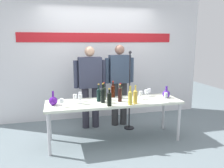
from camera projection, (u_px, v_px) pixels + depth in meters
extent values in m
plane|color=slate|center=(114.00, 140.00, 4.02)|extent=(10.00, 10.00, 0.00)
cube|color=silver|center=(99.00, 52.00, 5.06)|extent=(4.89, 0.10, 3.00)
cube|color=red|center=(99.00, 38.00, 4.95)|extent=(3.42, 0.01, 0.20)
cube|color=silver|center=(114.00, 102.00, 3.89)|extent=(2.32, 0.68, 0.04)
cylinder|color=silver|center=(49.00, 135.00, 3.42)|extent=(0.05, 0.05, 0.68)
cylinder|color=silver|center=(179.00, 122.00, 3.94)|extent=(0.05, 0.05, 0.68)
cylinder|color=silver|center=(50.00, 122.00, 3.97)|extent=(0.05, 0.05, 0.68)
cylinder|color=silver|center=(164.00, 112.00, 4.50)|extent=(0.05, 0.05, 0.68)
sphere|color=#531893|center=(53.00, 101.00, 3.63)|extent=(0.14, 0.14, 0.14)
cylinder|color=#531893|center=(53.00, 94.00, 3.61)|extent=(0.03, 0.03, 0.10)
sphere|color=#492295|center=(166.00, 94.00, 4.12)|extent=(0.14, 0.14, 0.14)
cylinder|color=#492295|center=(166.00, 88.00, 4.10)|extent=(0.04, 0.04, 0.09)
cylinder|color=#2D2C37|center=(86.00, 108.00, 4.54)|extent=(0.14, 0.14, 0.84)
cylinder|color=#2D2C37|center=(95.00, 107.00, 4.59)|extent=(0.14, 0.14, 0.84)
cube|color=#363B51|center=(90.00, 72.00, 4.43)|extent=(0.45, 0.22, 0.60)
cylinder|color=#363B51|center=(76.00, 74.00, 4.37)|extent=(0.09, 0.09, 0.54)
cylinder|color=#363B51|center=(104.00, 73.00, 4.50)|extent=(0.09, 0.09, 0.54)
sphere|color=tan|center=(89.00, 51.00, 4.36)|extent=(0.20, 0.20, 0.20)
cylinder|color=#303032|center=(115.00, 104.00, 4.68)|extent=(0.14, 0.14, 0.91)
cylinder|color=#303032|center=(124.00, 103.00, 4.73)|extent=(0.14, 0.14, 0.91)
cube|color=#35455D|center=(120.00, 69.00, 4.57)|extent=(0.41, 0.22, 0.56)
cylinder|color=#35455D|center=(107.00, 71.00, 4.51)|extent=(0.09, 0.09, 0.51)
cylinder|color=#35455D|center=(131.00, 70.00, 4.64)|extent=(0.09, 0.09, 0.51)
sphere|color=#986A58|center=(120.00, 50.00, 4.50)|extent=(0.19, 0.19, 0.19)
cylinder|color=#371006|center=(113.00, 92.00, 4.13)|extent=(0.07, 0.07, 0.21)
cone|color=#371006|center=(113.00, 86.00, 4.11)|extent=(0.07, 0.07, 0.03)
cylinder|color=#371006|center=(113.00, 84.00, 4.11)|extent=(0.02, 0.02, 0.08)
cylinder|color=red|center=(113.00, 81.00, 4.10)|extent=(0.03, 0.03, 0.02)
cylinder|color=gold|center=(130.00, 98.00, 3.64)|extent=(0.07, 0.07, 0.21)
cone|color=gold|center=(130.00, 91.00, 3.62)|extent=(0.07, 0.07, 0.03)
cylinder|color=gold|center=(130.00, 90.00, 3.62)|extent=(0.03, 0.03, 0.08)
cylinder|color=gold|center=(130.00, 87.00, 3.61)|extent=(0.03, 0.03, 0.02)
cylinder|color=black|center=(109.00, 100.00, 3.57)|extent=(0.07, 0.07, 0.21)
cone|color=black|center=(109.00, 93.00, 3.55)|extent=(0.07, 0.07, 0.03)
cylinder|color=black|center=(109.00, 91.00, 3.55)|extent=(0.03, 0.03, 0.06)
cylinder|color=gold|center=(109.00, 89.00, 3.54)|extent=(0.03, 0.03, 0.02)
cylinder|color=gold|center=(135.00, 97.00, 3.71)|extent=(0.07, 0.07, 0.21)
cone|color=gold|center=(135.00, 90.00, 3.69)|extent=(0.07, 0.07, 0.03)
cylinder|color=gold|center=(136.00, 89.00, 3.68)|extent=(0.02, 0.02, 0.08)
cylinder|color=gold|center=(136.00, 86.00, 3.67)|extent=(0.03, 0.03, 0.02)
cylinder|color=#223A23|center=(120.00, 93.00, 4.06)|extent=(0.07, 0.07, 0.20)
cone|color=#223A23|center=(120.00, 87.00, 4.04)|extent=(0.07, 0.07, 0.03)
cylinder|color=#223A23|center=(120.00, 86.00, 4.04)|extent=(0.03, 0.03, 0.06)
cylinder|color=#AA1523|center=(120.00, 84.00, 4.03)|extent=(0.03, 0.03, 0.02)
cylinder|color=black|center=(103.00, 96.00, 3.76)|extent=(0.07, 0.07, 0.24)
cone|color=black|center=(103.00, 88.00, 3.74)|extent=(0.07, 0.07, 0.03)
cylinder|color=black|center=(103.00, 87.00, 3.73)|extent=(0.03, 0.03, 0.08)
cylinder|color=gold|center=(103.00, 84.00, 3.72)|extent=(0.03, 0.03, 0.02)
cylinder|color=black|center=(120.00, 95.00, 3.84)|extent=(0.07, 0.07, 0.22)
cone|color=black|center=(120.00, 88.00, 3.82)|extent=(0.07, 0.07, 0.03)
cylinder|color=black|center=(120.00, 87.00, 3.82)|extent=(0.03, 0.03, 0.06)
cylinder|color=gold|center=(120.00, 85.00, 3.81)|extent=(0.03, 0.03, 0.02)
cylinder|color=black|center=(104.00, 94.00, 3.98)|extent=(0.07, 0.07, 0.21)
cone|color=black|center=(104.00, 87.00, 3.96)|extent=(0.07, 0.07, 0.03)
cylinder|color=black|center=(104.00, 86.00, 3.95)|extent=(0.02, 0.02, 0.09)
cylinder|color=#B02520|center=(104.00, 83.00, 3.95)|extent=(0.03, 0.03, 0.02)
cylinder|color=black|center=(99.00, 96.00, 3.85)|extent=(0.07, 0.07, 0.20)
cone|color=black|center=(99.00, 89.00, 3.83)|extent=(0.07, 0.07, 0.03)
cylinder|color=black|center=(99.00, 87.00, 3.82)|extent=(0.03, 0.03, 0.09)
cylinder|color=gold|center=(99.00, 84.00, 3.81)|extent=(0.03, 0.03, 0.02)
cylinder|color=white|center=(80.00, 101.00, 3.87)|extent=(0.05, 0.05, 0.00)
cylinder|color=white|center=(80.00, 99.00, 3.86)|extent=(0.01, 0.01, 0.07)
cylinder|color=white|center=(80.00, 95.00, 3.85)|extent=(0.06, 0.06, 0.08)
cylinder|color=white|center=(80.00, 104.00, 3.70)|extent=(0.05, 0.05, 0.00)
cylinder|color=white|center=(80.00, 102.00, 3.69)|extent=(0.01, 0.01, 0.07)
cylinder|color=white|center=(80.00, 97.00, 3.68)|extent=(0.07, 0.07, 0.09)
cylinder|color=white|center=(75.00, 103.00, 3.76)|extent=(0.06, 0.06, 0.00)
cylinder|color=white|center=(75.00, 101.00, 3.75)|extent=(0.01, 0.01, 0.06)
cylinder|color=white|center=(75.00, 97.00, 3.74)|extent=(0.07, 0.07, 0.09)
cylinder|color=white|center=(62.00, 107.00, 3.52)|extent=(0.06, 0.06, 0.00)
cylinder|color=white|center=(62.00, 105.00, 3.51)|extent=(0.01, 0.01, 0.07)
cylinder|color=white|center=(62.00, 101.00, 3.50)|extent=(0.07, 0.07, 0.07)
cylinder|color=white|center=(149.00, 96.00, 4.27)|extent=(0.06, 0.06, 0.00)
cylinder|color=white|center=(149.00, 94.00, 4.26)|extent=(0.01, 0.01, 0.06)
cylinder|color=white|center=(149.00, 91.00, 4.25)|extent=(0.06, 0.06, 0.07)
cylinder|color=white|center=(166.00, 102.00, 3.83)|extent=(0.06, 0.06, 0.00)
cylinder|color=white|center=(166.00, 100.00, 3.82)|extent=(0.01, 0.01, 0.08)
cylinder|color=white|center=(166.00, 95.00, 3.80)|extent=(0.06, 0.06, 0.08)
cylinder|color=white|center=(140.00, 99.00, 4.01)|extent=(0.06, 0.06, 0.00)
cylinder|color=white|center=(140.00, 97.00, 4.00)|extent=(0.01, 0.01, 0.06)
cylinder|color=white|center=(140.00, 93.00, 3.99)|extent=(0.07, 0.07, 0.08)
cylinder|color=white|center=(146.00, 96.00, 4.21)|extent=(0.06, 0.06, 0.00)
cylinder|color=white|center=(146.00, 95.00, 4.20)|extent=(0.01, 0.01, 0.06)
cylinder|color=white|center=(146.00, 92.00, 4.19)|extent=(0.07, 0.07, 0.07)
cylinder|color=black|center=(129.00, 128.00, 4.57)|extent=(0.20, 0.20, 0.02)
cylinder|color=black|center=(130.00, 92.00, 4.43)|extent=(0.02, 0.02, 1.50)
sphere|color=#232328|center=(130.00, 52.00, 4.29)|extent=(0.06, 0.06, 0.06)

